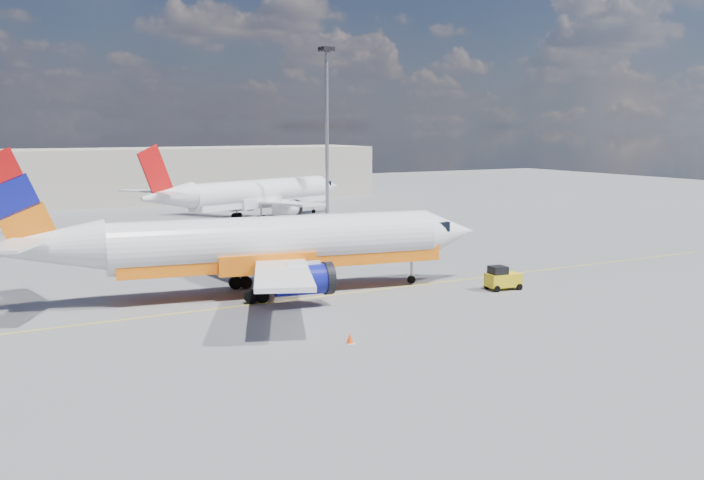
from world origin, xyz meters
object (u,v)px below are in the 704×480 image
second_jet (254,195)px  gse_tug (502,278)px  traffic_cone (350,338)px  main_jet (261,245)px

second_jet → gse_tug: bearing=-109.7°
second_jet → traffic_cone: bearing=-126.3°
main_jet → second_jet: (15.74, 39.63, -0.25)m
main_jet → gse_tug: main_jet is taller
main_jet → traffic_cone: bearing=-84.0°
second_jet → traffic_cone: 55.63m
main_jet → second_jet: size_ratio=1.09×
traffic_cone → gse_tug: bearing=23.1°
gse_tug → traffic_cone: gse_tug is taller
main_jet → gse_tug: bearing=-14.6°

